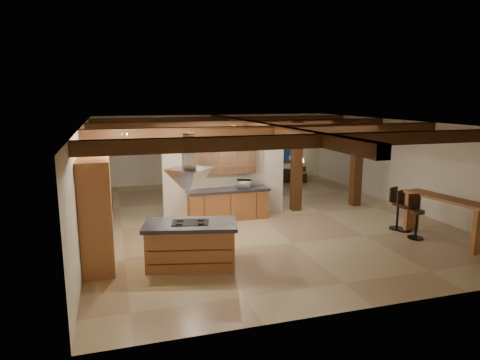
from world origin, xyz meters
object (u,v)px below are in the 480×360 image
object	(u,v)px
bar_counter	(444,212)
kitchen_island	(191,244)
dining_table	(249,186)
sofa	(283,175)

from	to	relation	value
bar_counter	kitchen_island	bearing A→B (deg)	177.85
dining_table	sofa	distance (m)	2.81
sofa	bar_counter	xyz separation A→B (m)	(0.87, -8.56, 0.49)
dining_table	kitchen_island	bearing A→B (deg)	-140.86
sofa	bar_counter	size ratio (longest dim) A/B	0.88
kitchen_island	sofa	world-z (taller)	kitchen_island
kitchen_island	dining_table	size ratio (longest dim) A/B	1.33
dining_table	bar_counter	xyz separation A→B (m)	(3.04, -6.78, 0.49)
dining_table	sofa	world-z (taller)	sofa
sofa	dining_table	bearing A→B (deg)	58.53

